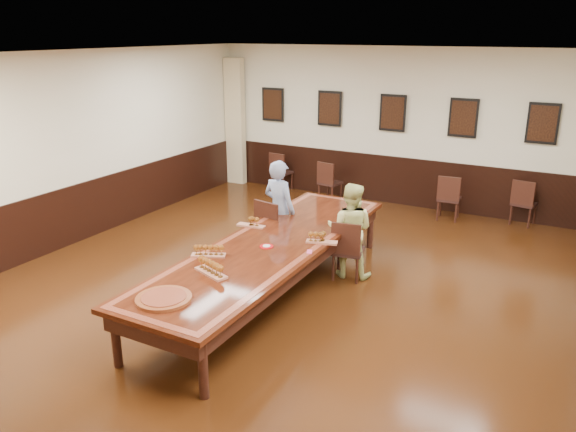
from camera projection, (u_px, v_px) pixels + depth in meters
The scene contains 23 objects.
floor at pixel (271, 295), 7.82m from camera, with size 8.00×10.00×0.02m, color black.
ceiling at pixel (268, 55), 6.80m from camera, with size 8.00×10.00×0.02m, color white.
wall_back at pixel (393, 127), 11.49m from camera, with size 8.00×0.02×3.20m, color beige.
wall_left at pixel (57, 152), 9.13m from camera, with size 0.02×10.00×3.20m, color beige.
chair_man at pixel (275, 229), 8.88m from camera, with size 0.47×0.51×1.00m, color black, non-canonical shape.
chair_woman at pixel (348, 249), 8.20m from camera, with size 0.43×0.46×0.91m, color black, non-canonical shape.
spare_chair_a at pixel (282, 171), 12.77m from camera, with size 0.41×0.45×0.88m, color black, non-canonical shape.
spare_chair_b at pixel (330, 181), 11.91m from camera, with size 0.41×0.45×0.87m, color black, non-canonical shape.
spare_chair_c at pixel (449, 197), 10.76m from camera, with size 0.42×0.45×0.89m, color black, non-canonical shape.
spare_chair_d at pixel (524, 202), 10.49m from camera, with size 0.41×0.45×0.88m, color black, non-canonical shape.
person_man at pixel (279, 210), 8.86m from camera, with size 0.58×0.38×1.59m, color #4463AA.
person_woman at pixel (350, 230), 8.20m from camera, with size 0.71×0.55×1.42m, color #D8DB89.
pink_phone at pixel (309, 252), 7.29m from camera, with size 0.07×0.13×0.01m, color #D64781.
curtain at pixel (235, 122), 13.08m from camera, with size 0.45×0.18×2.90m, color beige.
wainscoting at pixel (271, 261), 7.66m from camera, with size 8.00×10.00×1.00m.
conference_table at pixel (270, 253), 7.62m from camera, with size 1.40×5.00×0.76m.
posters at pixel (393, 113), 11.33m from camera, with size 6.14×0.04×0.74m.
flight_a at pixel (252, 222), 8.21m from camera, with size 0.43×0.16×0.16m.
flight_b at pixel (320, 238), 7.59m from camera, with size 0.44×0.25×0.16m.
flight_c at pixel (208, 251), 7.13m from camera, with size 0.45×0.31×0.16m.
flight_d at pixel (211, 268), 6.61m from camera, with size 0.51×0.31×0.18m.
red_plate_grp at pixel (267, 247), 7.45m from camera, with size 0.18×0.18×0.02m.
carved_platter at pixel (164, 299), 5.99m from camera, with size 0.72×0.72×0.05m.
Camera 1 is at (3.59, -6.10, 3.50)m, focal length 35.00 mm.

